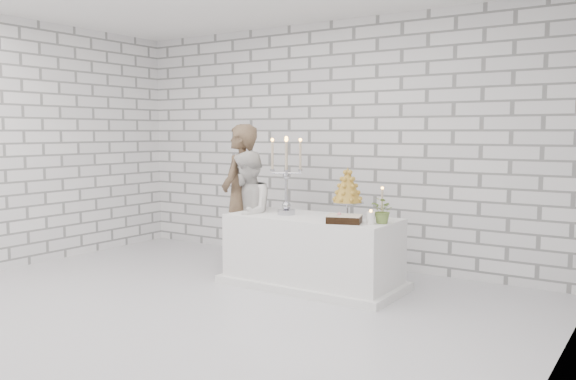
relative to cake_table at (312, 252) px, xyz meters
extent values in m
cube|color=silver|center=(-0.46, -1.31, -0.38)|extent=(6.00, 5.00, 0.01)
cube|color=white|center=(-0.46, 1.19, 1.12)|extent=(6.00, 0.01, 3.00)
cube|color=white|center=(-3.46, -1.31, 1.12)|extent=(0.01, 5.00, 3.00)
cube|color=white|center=(2.54, -1.31, 1.12)|extent=(0.01, 5.00, 3.00)
cube|color=white|center=(0.00, 0.00, 0.00)|extent=(1.80, 0.80, 0.75)
imported|color=brown|center=(-1.07, 0.14, 0.49)|extent=(0.57, 0.72, 1.73)
imported|color=white|center=(-0.84, -0.04, 0.34)|extent=(0.84, 0.88, 1.43)
cube|color=black|center=(0.49, -0.21, 0.42)|extent=(0.39, 0.33, 0.08)
cylinder|color=white|center=(0.74, -0.14, 0.44)|extent=(0.09, 0.09, 0.12)
cylinder|color=#BDAA8D|center=(0.74, 0.13, 0.54)|extent=(0.07, 0.07, 0.32)
imported|color=#49642A|center=(0.82, -0.03, 0.50)|extent=(0.29, 0.28, 0.26)
camera|label=1|loc=(3.19, -5.30, 1.26)|focal=36.93mm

